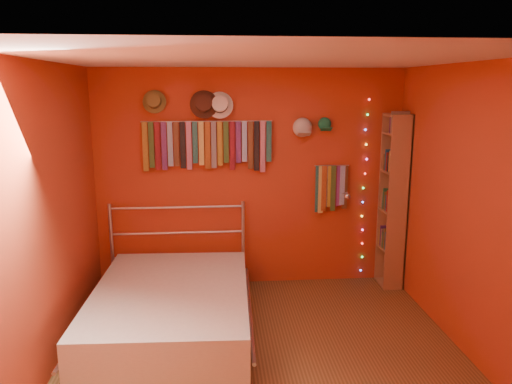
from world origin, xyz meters
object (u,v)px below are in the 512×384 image
object	(u,v)px
bookshelf	(396,201)
bed	(171,308)
reading_lamp	(346,196)
tie_rack	(207,143)

from	to	relation	value
bookshelf	bed	bearing A→B (deg)	-159.42
reading_lamp	bed	world-z (taller)	reading_lamp
tie_rack	bed	bearing A→B (deg)	-108.01
bed	tie_rack	bearing A→B (deg)	74.05
tie_rack	bookshelf	world-z (taller)	bookshelf
bookshelf	tie_rack	bearing A→B (deg)	175.86
tie_rack	bed	size ratio (longest dim) A/B	0.68
tie_rack	bed	xyz separation A→B (m)	(-0.35, -1.09, -1.44)
tie_rack	reading_lamp	distance (m)	1.67
tie_rack	bookshelf	xyz separation A→B (m)	(2.14, -0.15, -0.66)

